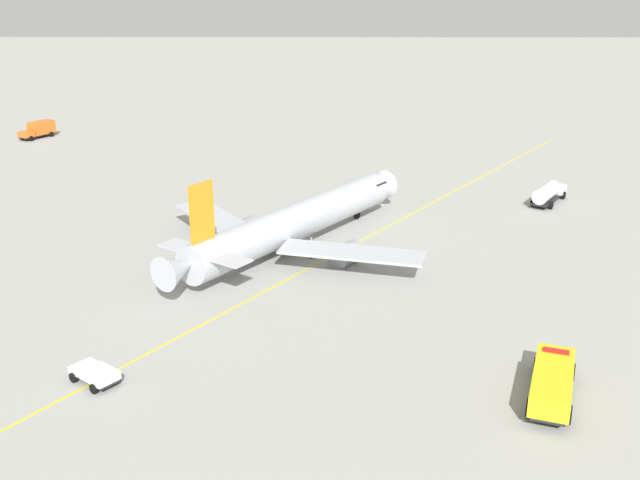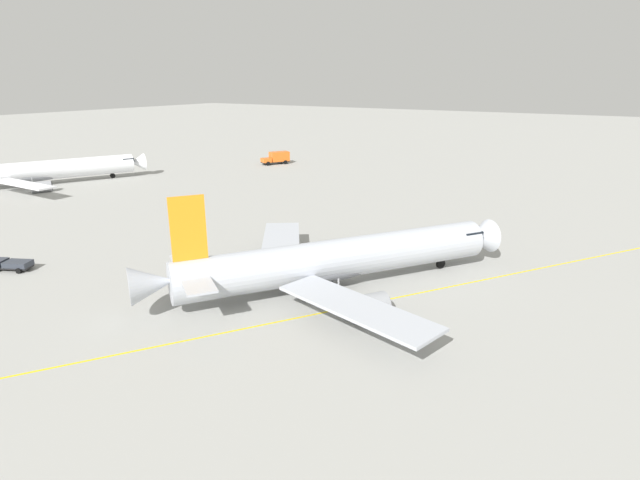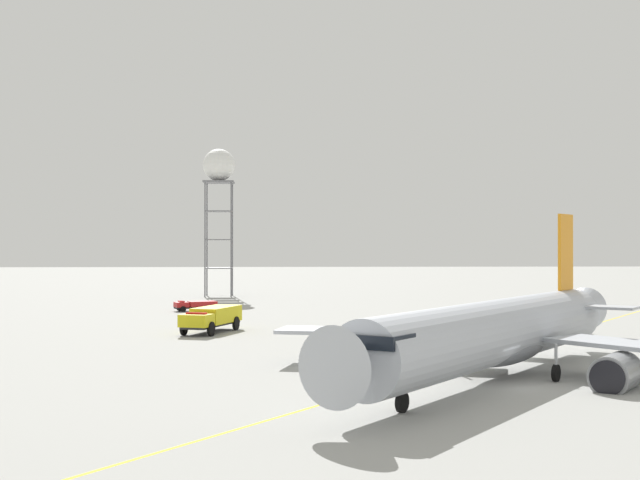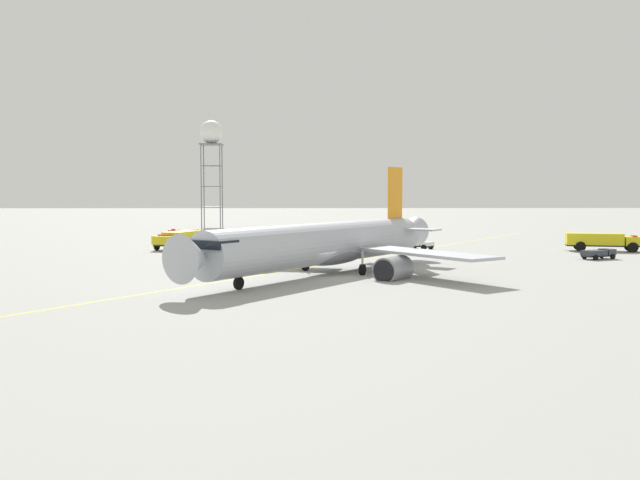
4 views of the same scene
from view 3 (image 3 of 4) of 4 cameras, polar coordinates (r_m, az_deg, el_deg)
The scene contains 7 objects.
ground_plane at distance 56.91m, azimuth 11.76°, elevation -9.16°, with size 600.00×600.00×0.00m, color #9E9E99.
airliner_main at distance 59.75m, azimuth 11.20°, elevation -5.94°, with size 35.31×30.17×11.50m.
ops_pickup_truck at distance 120.00m, azimuth -7.90°, elevation -4.10°, with size 3.73×5.82×1.41m.
pushback_tug_truck at distance 93.01m, azimuth 15.17°, elevation -5.21°, with size 4.10×4.43×1.30m.
fire_tender_truck_extra at distance 90.73m, azimuth -6.86°, elevation -4.88°, with size 9.94×5.84×2.50m.
radar_tower at distance 153.77m, azimuth -6.43°, elevation 4.34°, with size 5.48×5.48×25.05m.
taxiway_centreline at distance 63.66m, azimuth 7.43°, elevation -8.22°, with size 131.89×89.57×0.01m.
Camera 3 is at (-54.42, 14.16, 8.78)m, focal length 50.42 mm.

